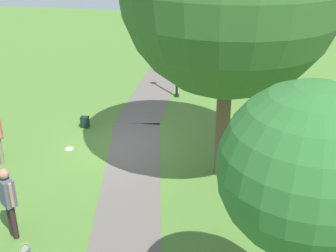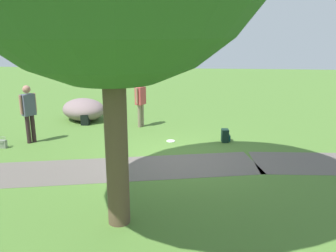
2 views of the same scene
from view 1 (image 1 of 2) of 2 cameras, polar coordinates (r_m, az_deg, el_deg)
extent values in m
plane|color=#4C752F|center=(13.95, -6.10, -3.03)|extent=(48.00, 48.00, 0.00)
cube|color=#615953|center=(19.33, -1.55, 5.18)|extent=(8.07, 2.02, 0.01)
cube|color=#615953|center=(12.16, -4.84, -7.46)|extent=(8.16, 3.33, 0.01)
cylinder|color=brown|center=(11.95, 7.16, 0.60)|extent=(0.39, 0.39, 3.24)
sphere|color=#2B672C|center=(6.06, 17.66, -5.41)|extent=(2.40, 2.40, 2.40)
cylinder|color=black|center=(18.14, 1.14, 4.00)|extent=(0.20, 0.20, 0.10)
cylinder|color=black|center=(17.66, 1.18, 8.57)|extent=(0.10, 0.10, 3.10)
sphere|color=white|center=(17.27, 1.23, 13.97)|extent=(0.28, 0.28, 0.28)
cylinder|color=#2F1E20|center=(10.56, -19.43, -11.73)|extent=(0.13, 0.13, 0.86)
cylinder|color=#2F1E20|center=(10.69, -19.79, -11.32)|extent=(0.13, 0.13, 0.86)
cube|color=#4C5263|center=(10.22, -20.21, -8.10)|extent=(0.41, 0.43, 0.64)
cylinder|color=#AA7260|center=(10.02, -19.72, -8.46)|extent=(0.08, 0.08, 0.57)
cylinder|color=#AA7260|center=(10.38, -20.74, -7.42)|extent=(0.08, 0.08, 0.57)
sphere|color=#AA7260|center=(9.98, -20.60, -5.83)|extent=(0.23, 0.23, 0.23)
cylinder|color=#81715B|center=(13.81, -20.98, -3.07)|extent=(0.13, 0.13, 0.81)
torus|color=gray|center=(10.00, -18.31, -14.79)|extent=(0.28, 0.28, 0.02)
cube|color=black|center=(15.56, -10.77, 0.53)|extent=(0.23, 0.30, 0.40)
cube|color=#0A322E|center=(15.71, -10.62, 0.46)|extent=(0.08, 0.20, 0.18)
cylinder|color=white|center=(14.22, -12.73, -2.91)|extent=(0.26, 0.26, 0.02)
camera|label=2|loc=(13.56, 32.10, 7.47)|focal=37.28mm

